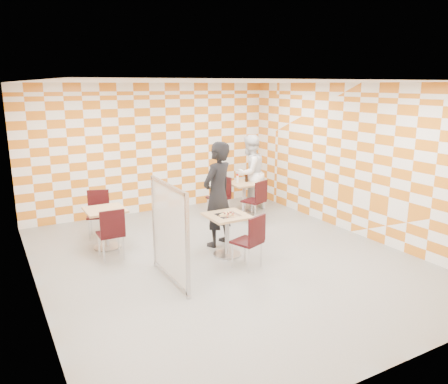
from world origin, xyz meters
name	(u,v)px	position (x,y,z in m)	size (l,w,h in m)	color
room_shell	(210,169)	(0.00, 0.54, 1.50)	(7.00, 7.00, 7.00)	gray
main_table	(227,228)	(0.13, 0.14, 0.51)	(0.70, 0.70, 0.75)	tan
second_table	(244,193)	(1.75, 2.18, 0.51)	(0.70, 0.70, 0.75)	tan
empty_table	(106,221)	(-1.64, 1.55, 0.51)	(0.70, 0.70, 0.75)	tan
chair_main_front	(252,238)	(0.18, -0.57, 0.54)	(0.54, 0.55, 0.92)	black
chair_second_front	(257,198)	(1.68, 1.54, 0.54)	(0.55, 0.55, 0.92)	black
chair_second_side	(222,193)	(1.19, 2.27, 0.54)	(0.49, 0.48, 0.92)	black
chair_empty_near	(112,230)	(-1.71, 0.90, 0.54)	(0.43, 0.44, 0.92)	black
chair_empty_far	(98,210)	(-1.60, 2.28, 0.54)	(0.54, 0.54, 0.92)	black
partition	(170,233)	(-1.16, -0.36, 0.79)	(0.08, 1.38, 1.55)	white
man_dark	(218,194)	(0.24, 0.69, 0.98)	(0.72, 0.47, 1.96)	black
man_white	(250,173)	(2.02, 2.39, 0.91)	(0.89, 0.69, 1.82)	white
pizza_on_foil	(228,214)	(0.13, 0.12, 0.77)	(0.40, 0.40, 0.04)	silver
sport_bottle	(237,179)	(1.61, 2.26, 0.84)	(0.06, 0.06, 0.20)	white
soda_bottle	(246,177)	(1.85, 2.24, 0.85)	(0.07, 0.07, 0.23)	black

